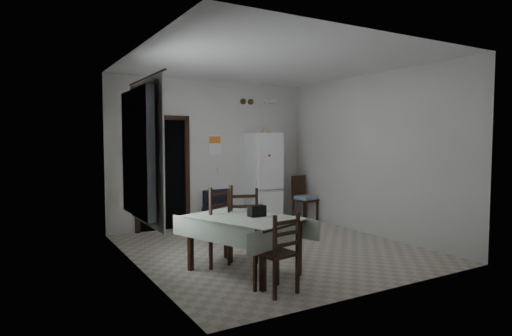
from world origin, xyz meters
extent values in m
plane|color=#B2A991|center=(0.00, 0.00, 0.00)|extent=(4.50, 4.50, 0.00)
cube|color=black|center=(-1.05, 2.46, 1.05)|extent=(0.90, 0.45, 2.10)
cube|color=black|center=(-1.54, 2.22, 1.05)|extent=(0.08, 0.10, 2.18)
cube|color=black|center=(-0.56, 2.22, 1.05)|extent=(0.08, 0.10, 2.18)
cube|color=black|center=(-1.05, 2.22, 2.14)|extent=(1.06, 0.10, 0.08)
cube|color=silver|center=(-2.15, -0.20, 1.55)|extent=(0.10, 1.20, 1.60)
cube|color=silver|center=(-2.04, -0.20, 1.55)|extent=(0.02, 1.45, 1.85)
cylinder|color=black|center=(-2.03, -0.20, 2.50)|extent=(0.02, 1.60, 0.02)
cube|color=white|center=(0.05, 2.24, 1.62)|extent=(0.28, 0.02, 0.40)
cube|color=orange|center=(0.05, 2.23, 1.72)|extent=(0.24, 0.01, 0.14)
cube|color=beige|center=(0.15, 2.24, 1.10)|extent=(0.08, 0.02, 0.12)
cylinder|color=brown|center=(0.70, 2.23, 2.52)|extent=(0.12, 0.03, 0.12)
cylinder|color=brown|center=(0.88, 2.23, 2.52)|extent=(0.12, 0.03, 0.12)
cube|color=white|center=(1.35, 2.21, 2.55)|extent=(0.25, 0.07, 0.09)
cone|color=tan|center=(1.00, 1.85, 1.94)|extent=(0.21, 0.21, 0.16)
cube|color=black|center=(-0.82, -0.93, 0.80)|extent=(0.22, 0.13, 0.14)
camera|label=1|loc=(-3.57, -5.64, 1.71)|focal=30.00mm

